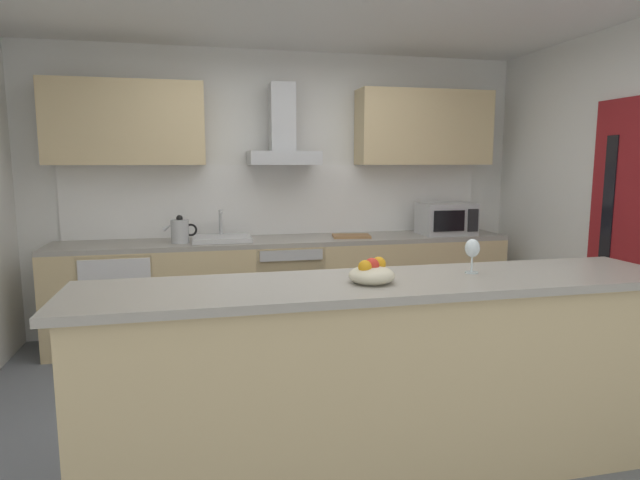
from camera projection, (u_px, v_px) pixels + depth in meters
ground at (331, 415)px, 3.37m from camera, size 5.63×4.87×0.02m
wall_back at (281, 192)px, 5.11m from camera, size 5.63×0.12×2.60m
backsplash_tile at (282, 200)px, 5.05m from camera, size 3.93×0.02×0.66m
counter_back at (288, 287)px, 4.86m from camera, size 4.07×0.60×0.90m
counter_island at (386, 378)px, 2.65m from camera, size 3.01×0.64×1.02m
upper_cabinets at (284, 126)px, 4.80m from camera, size 4.02×0.32×0.70m
side_door at (632, 239)px, 3.87m from camera, size 0.08×0.85×2.05m
oven at (286, 287)px, 4.83m from camera, size 0.60×0.62×0.80m
refrigerator at (121, 300)px, 4.52m from camera, size 0.58×0.60×0.85m
microwave at (446, 219)px, 5.06m from camera, size 0.50×0.38×0.30m
sink at (222, 238)px, 4.65m from camera, size 0.50×0.40×0.26m
kettle at (180, 231)px, 4.52m from camera, size 0.29×0.15×0.24m
range_hood at (283, 139)px, 4.76m from camera, size 0.62×0.45×0.72m
wine_glass at (472, 249)px, 2.72m from camera, size 0.08×0.08×0.18m
fruit_bowl at (372, 273)px, 2.52m from camera, size 0.22×0.22×0.13m
chopping_board at (351, 236)px, 4.88m from camera, size 0.37×0.27×0.02m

